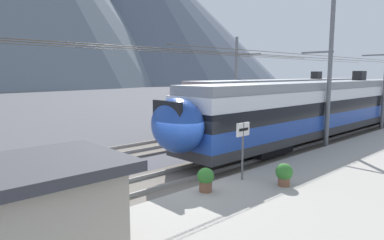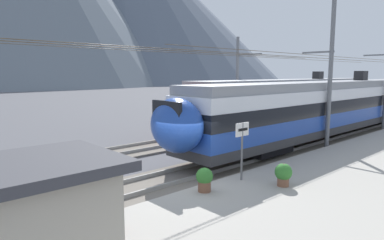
% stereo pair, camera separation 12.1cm
% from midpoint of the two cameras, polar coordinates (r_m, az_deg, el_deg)
% --- Properties ---
extents(ground_plane, '(400.00, 400.00, 0.00)m').
position_cam_midpoint_polar(ground_plane, '(13.31, -0.56, -11.30)').
color(ground_plane, '#4C4C51').
extents(platform_slab, '(120.00, 7.20, 0.34)m').
position_cam_midpoint_polar(platform_slab, '(10.61, 16.17, -15.76)').
color(platform_slab, '#A39E93').
rests_on(platform_slab, ground).
extents(track_near, '(120.00, 3.00, 0.28)m').
position_cam_midpoint_polar(track_near, '(14.03, -3.41, -10.01)').
color(track_near, '#6B6359').
rests_on(track_near, ground).
extents(track_far, '(120.00, 3.00, 0.28)m').
position_cam_midpoint_polar(track_far, '(18.59, -14.46, -5.78)').
color(track_far, '#6B6359').
rests_on(track_far, ground).
extents(train_near_platform, '(28.46, 2.85, 4.27)m').
position_cam_midpoint_polar(train_near_platform, '(24.61, 22.41, 2.26)').
color(train_near_platform, '#2D2D30').
rests_on(train_near_platform, track_near).
extents(train_far_track, '(26.37, 2.98, 4.27)m').
position_cam_midpoint_polar(train_far_track, '(31.28, 16.67, 3.58)').
color(train_far_track, '#2D2D30').
rests_on(train_far_track, track_far).
extents(catenary_mast_mid, '(38.62, 1.90, 8.34)m').
position_cam_midpoint_polar(catenary_mast_mid, '(20.57, 22.11, 6.99)').
color(catenary_mast_mid, slate).
rests_on(catenary_mast_mid, ground).
extents(catenary_mast_far_side, '(38.62, 2.53, 7.31)m').
position_cam_midpoint_polar(catenary_mast_far_side, '(28.36, 7.99, 6.75)').
color(catenary_mast_far_side, slate).
rests_on(catenary_mast_far_side, ground).
extents(platform_sign, '(0.70, 0.08, 2.20)m').
position_cam_midpoint_polar(platform_sign, '(12.87, 8.68, -3.05)').
color(platform_sign, '#59595B').
rests_on(platform_sign, platform_slab).
extents(passenger_walking, '(0.53, 0.22, 1.69)m').
position_cam_midpoint_polar(passenger_walking, '(8.53, -16.65, -13.66)').
color(passenger_walking, '#383842').
rests_on(passenger_walking, platform_slab).
extents(handbag_beside_passenger, '(0.32, 0.18, 0.36)m').
position_cam_midpoint_polar(handbag_beside_passenger, '(9.26, -12.48, -17.28)').
color(handbag_beside_passenger, maroon).
rests_on(handbag_beside_passenger, platform_slab).
extents(potted_plant_platform_edge, '(0.62, 0.62, 0.83)m').
position_cam_midpoint_polar(potted_plant_platform_edge, '(12.76, 15.35, -8.60)').
color(potted_plant_platform_edge, brown).
rests_on(potted_plant_platform_edge, platform_slab).
extents(potted_plant_by_shelter, '(0.59, 0.59, 0.83)m').
position_cam_midpoint_polar(potted_plant_by_shelter, '(11.78, 2.40, -9.73)').
color(potted_plant_by_shelter, brown).
rests_on(potted_plant_by_shelter, platform_slab).
extents(mountain_right_ridge, '(164.32, 164.32, 81.05)m').
position_cam_midpoint_polar(mountain_right_ridge, '(197.70, -10.62, 18.23)').
color(mountain_right_ridge, '#515B6B').
rests_on(mountain_right_ridge, ground).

